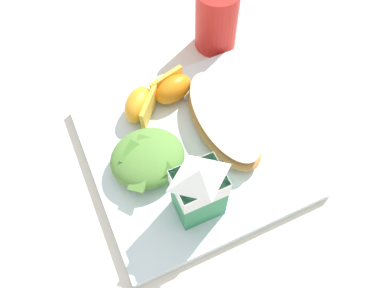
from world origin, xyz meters
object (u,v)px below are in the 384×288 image
(cheesy_pizza_bread, at_px, (224,120))
(drinking_red_cup, at_px, (216,19))
(white_plate, at_px, (192,150))
(green_salad_pile, at_px, (148,160))
(orange_wedge_middle, at_px, (140,105))
(orange_wedge_front, at_px, (172,88))
(milk_carton, at_px, (199,189))

(cheesy_pizza_bread, xyz_separation_m, drinking_red_cup, (-0.07, -0.17, 0.02))
(white_plate, xyz_separation_m, green_salad_pile, (0.07, 0.00, 0.03))
(cheesy_pizza_bread, relative_size, orange_wedge_middle, 2.48)
(orange_wedge_front, xyz_separation_m, orange_wedge_middle, (0.05, 0.01, 0.00))
(green_salad_pile, distance_m, orange_wedge_front, 0.12)
(cheesy_pizza_bread, distance_m, orange_wedge_front, 0.09)
(white_plate, height_order, orange_wedge_middle, orange_wedge_middle)
(drinking_red_cup, bearing_deg, cheesy_pizza_bread, 67.14)
(orange_wedge_middle, bearing_deg, orange_wedge_front, -172.12)
(orange_wedge_middle, distance_m, drinking_red_cup, 0.19)
(white_plate, xyz_separation_m, drinking_red_cup, (-0.13, -0.18, 0.05))
(orange_wedge_front, height_order, orange_wedge_middle, same)
(white_plate, bearing_deg, green_salad_pile, 2.97)
(white_plate, bearing_deg, orange_wedge_front, -96.68)
(white_plate, distance_m, orange_wedge_front, 0.10)
(green_salad_pile, bearing_deg, orange_wedge_middle, -103.63)
(green_salad_pile, height_order, milk_carton, milk_carton)
(white_plate, distance_m, milk_carton, 0.11)
(green_salad_pile, distance_m, drinking_red_cup, 0.26)
(orange_wedge_front, relative_size, orange_wedge_middle, 0.98)
(green_salad_pile, xyz_separation_m, orange_wedge_middle, (-0.02, -0.09, -0.00))
(white_plate, relative_size, drinking_red_cup, 2.63)
(milk_carton, bearing_deg, cheesy_pizza_bread, -131.31)
(orange_wedge_middle, bearing_deg, green_salad_pile, 76.37)
(white_plate, distance_m, drinking_red_cup, 0.22)
(cheesy_pizza_bread, bearing_deg, milk_carton, 48.69)
(white_plate, distance_m, cheesy_pizza_bread, 0.06)
(drinking_red_cup, bearing_deg, orange_wedge_front, 36.93)
(milk_carton, height_order, drinking_red_cup, milk_carton)
(green_salad_pile, xyz_separation_m, milk_carton, (-0.04, 0.08, 0.04))
(white_plate, xyz_separation_m, milk_carton, (0.03, 0.08, 0.07))
(orange_wedge_middle, bearing_deg, milk_carton, 94.78)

